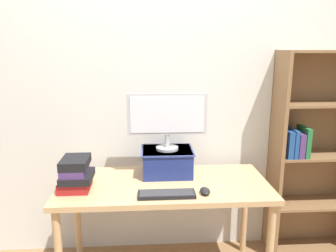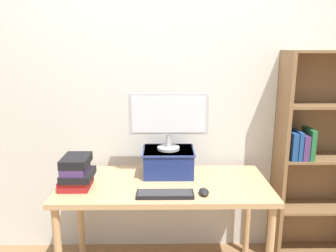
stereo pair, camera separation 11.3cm
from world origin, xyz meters
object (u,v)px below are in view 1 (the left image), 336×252
(desk, at_px, (164,193))
(computer_mouse, at_px, (205,191))
(riser_box, at_px, (167,161))
(bookshelf_unit, at_px, (315,154))
(book_stack, at_px, (76,174))
(keyboard, at_px, (167,194))
(computer_monitor, at_px, (167,117))

(desk, distance_m, computer_mouse, 0.33)
(riser_box, relative_size, computer_mouse, 3.61)
(bookshelf_unit, distance_m, book_stack, 1.84)
(keyboard, distance_m, computer_mouse, 0.25)
(computer_monitor, xyz_separation_m, book_stack, (-0.62, -0.23, -0.33))
(desk, relative_size, bookshelf_unit, 0.88)
(riser_box, bearing_deg, book_stack, -159.50)
(keyboard, relative_size, computer_mouse, 3.48)
(riser_box, bearing_deg, computer_monitor, -90.00)
(bookshelf_unit, xyz_separation_m, computer_monitor, (-1.19, -0.14, 0.34))
(bookshelf_unit, relative_size, computer_mouse, 15.79)
(computer_mouse, relative_size, book_stack, 0.43)
(bookshelf_unit, height_order, computer_monitor, bookshelf_unit)
(bookshelf_unit, distance_m, riser_box, 1.20)
(desk, height_order, computer_monitor, computer_monitor)
(desk, distance_m, book_stack, 0.62)
(desk, relative_size, riser_box, 3.86)
(book_stack, bearing_deg, keyboard, -13.71)
(computer_mouse, height_order, book_stack, book_stack)
(desk, bearing_deg, riser_box, 78.89)
(bookshelf_unit, xyz_separation_m, computer_mouse, (-0.97, -0.49, -0.07))
(bookshelf_unit, height_order, keyboard, bookshelf_unit)
(desk, distance_m, keyboard, 0.23)
(desk, distance_m, bookshelf_unit, 1.27)
(riser_box, xyz_separation_m, book_stack, (-0.62, -0.23, 0.00))
(computer_monitor, bearing_deg, bookshelf_unit, 6.48)
(bookshelf_unit, distance_m, computer_monitor, 1.25)
(riser_box, bearing_deg, keyboard, -94.05)
(book_stack, bearing_deg, computer_mouse, -8.48)
(computer_monitor, height_order, computer_mouse, computer_monitor)
(computer_monitor, bearing_deg, riser_box, 90.00)
(bookshelf_unit, height_order, book_stack, bookshelf_unit)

